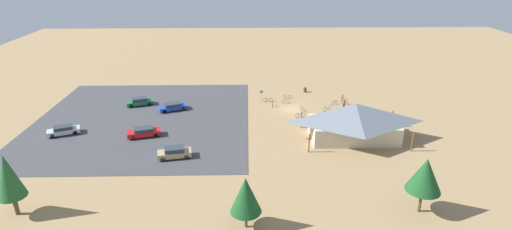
{
  "coord_description": "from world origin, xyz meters",
  "views": [
    {
      "loc": [
        7.74,
        64.25,
        25.4
      ],
      "look_at": [
        6.45,
        5.28,
        1.2
      ],
      "focal_mm": 28.04,
      "sensor_mm": 36.0,
      "label": 1
    }
  ],
  "objects_px": {
    "pine_center": "(246,195)",
    "bicycle_purple_front_row": "(342,97)",
    "bicycle_blue_yard_left": "(300,115)",
    "bicycle_black_yard_center": "(345,102)",
    "car_silver_back_corner": "(63,130)",
    "lot_sign": "(261,94)",
    "bicycle_silver_mid_cluster": "(286,102)",
    "visitor_by_pavilion": "(344,104)",
    "bicycle_teal_lone_west": "(273,105)",
    "bicycle_red_yard_right": "(334,103)",
    "car_blue_far_end": "(173,107)",
    "car_red_front_row": "(144,132)",
    "pine_far_west": "(8,176)",
    "bicycle_yellow_lone_east": "(327,109)",
    "car_tan_inner_stall": "(174,153)",
    "trash_bin": "(305,90)",
    "bike_pavilion": "(354,119)",
    "bicycle_white_near_sign": "(288,97)",
    "bicycle_green_edge_north": "(300,122)",
    "bicycle_black_yard_front": "(268,100)",
    "bicycle_orange_near_porch": "(303,109)",
    "car_green_mid_lot": "(140,102)",
    "pine_west": "(425,175)"
  },
  "relations": [
    {
      "from": "bicycle_red_yard_right",
      "to": "car_blue_far_end",
      "type": "relative_size",
      "value": 0.26
    },
    {
      "from": "pine_far_west",
      "to": "bicycle_black_yard_center",
      "type": "height_order",
      "value": "pine_far_west"
    },
    {
      "from": "trash_bin",
      "to": "pine_far_west",
      "type": "distance_m",
      "value": 52.24
    },
    {
      "from": "bicycle_red_yard_right",
      "to": "bicycle_white_near_sign",
      "type": "bearing_deg",
      "value": -22.2
    },
    {
      "from": "lot_sign",
      "to": "bicycle_black_yard_center",
      "type": "distance_m",
      "value": 15.09
    },
    {
      "from": "pine_center",
      "to": "bicycle_yellow_lone_east",
      "type": "bearing_deg",
      "value": -114.2
    },
    {
      "from": "pine_west",
      "to": "car_green_mid_lot",
      "type": "xyz_separation_m",
      "value": [
        37.1,
        -32.1,
        -3.67
      ]
    },
    {
      "from": "bicycle_orange_near_porch",
      "to": "car_green_mid_lot",
      "type": "distance_m",
      "value": 28.81
    },
    {
      "from": "pine_far_west",
      "to": "bicycle_orange_near_porch",
      "type": "bearing_deg",
      "value": -139.9
    },
    {
      "from": "bicycle_white_near_sign",
      "to": "bicycle_teal_lone_west",
      "type": "distance_m",
      "value": 5.13
    },
    {
      "from": "car_blue_far_end",
      "to": "visitor_by_pavilion",
      "type": "bearing_deg",
      "value": -179.76
    },
    {
      "from": "bicycle_silver_mid_cluster",
      "to": "bicycle_teal_lone_west",
      "type": "bearing_deg",
      "value": 32.0
    },
    {
      "from": "bicycle_blue_yard_left",
      "to": "pine_far_west",
      "type": "bearing_deg",
      "value": 37.95
    },
    {
      "from": "pine_center",
      "to": "bicycle_purple_front_row",
      "type": "xyz_separation_m",
      "value": [
        -17.82,
        -36.65,
        -3.36
      ]
    },
    {
      "from": "pine_far_west",
      "to": "bicycle_yellow_lone_east",
      "type": "distance_m",
      "value": 47.31
    },
    {
      "from": "trash_bin",
      "to": "visitor_by_pavilion",
      "type": "relative_size",
      "value": 0.49
    },
    {
      "from": "bicycle_white_near_sign",
      "to": "car_green_mid_lot",
      "type": "relative_size",
      "value": 0.33
    },
    {
      "from": "bicycle_teal_lone_west",
      "to": "car_tan_inner_stall",
      "type": "distance_m",
      "value": 23.33
    },
    {
      "from": "lot_sign",
      "to": "visitor_by_pavilion",
      "type": "distance_m",
      "value": 14.76
    },
    {
      "from": "bicycle_black_yard_center",
      "to": "car_blue_far_end",
      "type": "bearing_deg",
      "value": 4.48
    },
    {
      "from": "bicycle_purple_front_row",
      "to": "pine_far_west",
      "type": "bearing_deg",
      "value": 39.26
    },
    {
      "from": "lot_sign",
      "to": "car_tan_inner_stall",
      "type": "relative_size",
      "value": 0.47
    },
    {
      "from": "bike_pavilion",
      "to": "car_tan_inner_stall",
      "type": "bearing_deg",
      "value": 11.97
    },
    {
      "from": "bicycle_white_near_sign",
      "to": "car_tan_inner_stall",
      "type": "relative_size",
      "value": 0.35
    },
    {
      "from": "pine_far_west",
      "to": "bicycle_black_yard_center",
      "type": "relative_size",
      "value": 5.26
    },
    {
      "from": "bicycle_black_yard_front",
      "to": "car_green_mid_lot",
      "type": "relative_size",
      "value": 0.35
    },
    {
      "from": "bicycle_purple_front_row",
      "to": "car_silver_back_corner",
      "type": "xyz_separation_m",
      "value": [
        45.06,
        14.47,
        0.37
      ]
    },
    {
      "from": "pine_far_west",
      "to": "bicycle_blue_yard_left",
      "type": "height_order",
      "value": "pine_far_west"
    },
    {
      "from": "bicycle_green_edge_north",
      "to": "bicycle_silver_mid_cluster",
      "type": "height_order",
      "value": "bicycle_green_edge_north"
    },
    {
      "from": "lot_sign",
      "to": "bicycle_black_yard_front",
      "type": "relative_size",
      "value": 1.28
    },
    {
      "from": "bicycle_white_near_sign",
      "to": "bicycle_blue_yard_left",
      "type": "bearing_deg",
      "value": 97.59
    },
    {
      "from": "bike_pavilion",
      "to": "pine_center",
      "type": "bearing_deg",
      "value": 51.92
    },
    {
      "from": "bicycle_blue_yard_left",
      "to": "bicycle_red_yard_right",
      "type": "height_order",
      "value": "bicycle_blue_yard_left"
    },
    {
      "from": "bicycle_black_yard_center",
      "to": "car_silver_back_corner",
      "type": "bearing_deg",
      "value": 14.81
    },
    {
      "from": "lot_sign",
      "to": "bicycle_silver_mid_cluster",
      "type": "xyz_separation_m",
      "value": [
        -4.36,
        1.05,
        -1.07
      ]
    },
    {
      "from": "bicycle_red_yard_right",
      "to": "bicycle_silver_mid_cluster",
      "type": "bearing_deg",
      "value": -4.76
    },
    {
      "from": "bicycle_purple_front_row",
      "to": "bicycle_white_near_sign",
      "type": "height_order",
      "value": "bicycle_purple_front_row"
    },
    {
      "from": "bicycle_black_yard_center",
      "to": "car_red_front_row",
      "type": "distance_m",
      "value": 35.21
    },
    {
      "from": "trash_bin",
      "to": "pine_center",
      "type": "height_order",
      "value": "pine_center"
    },
    {
      "from": "lot_sign",
      "to": "car_red_front_row",
      "type": "xyz_separation_m",
      "value": [
        17.83,
        14.5,
        -0.67
      ]
    },
    {
      "from": "pine_center",
      "to": "bicycle_blue_yard_left",
      "type": "bearing_deg",
      "value": -107.55
    },
    {
      "from": "bicycle_yellow_lone_east",
      "to": "bicycle_orange_near_porch",
      "type": "xyz_separation_m",
      "value": [
        4.15,
        0.01,
        -0.05
      ]
    },
    {
      "from": "bicycle_green_edge_north",
      "to": "bicycle_white_near_sign",
      "type": "xyz_separation_m",
      "value": [
        0.84,
        -11.88,
        -0.02
      ]
    },
    {
      "from": "trash_bin",
      "to": "car_red_front_row",
      "type": "bearing_deg",
      "value": 36.58
    },
    {
      "from": "bicycle_teal_lone_west",
      "to": "pine_center",
      "type": "bearing_deg",
      "value": 82.04
    },
    {
      "from": "bicycle_yellow_lone_east",
      "to": "bicycle_silver_mid_cluster",
      "type": "distance_m",
      "value": 7.77
    },
    {
      "from": "lot_sign",
      "to": "bicycle_red_yard_right",
      "type": "xyz_separation_m",
      "value": [
        -13.04,
        1.77,
        -1.06
      ]
    },
    {
      "from": "car_tan_inner_stall",
      "to": "bicycle_red_yard_right",
      "type": "bearing_deg",
      "value": -142.51
    },
    {
      "from": "bicycle_black_yard_front",
      "to": "car_tan_inner_stall",
      "type": "xyz_separation_m",
      "value": [
        13.45,
        21.03,
        0.42
      ]
    },
    {
      "from": "bicycle_green_edge_north",
      "to": "bicycle_black_yard_front",
      "type": "bearing_deg",
      "value": -65.95
    }
  ]
}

